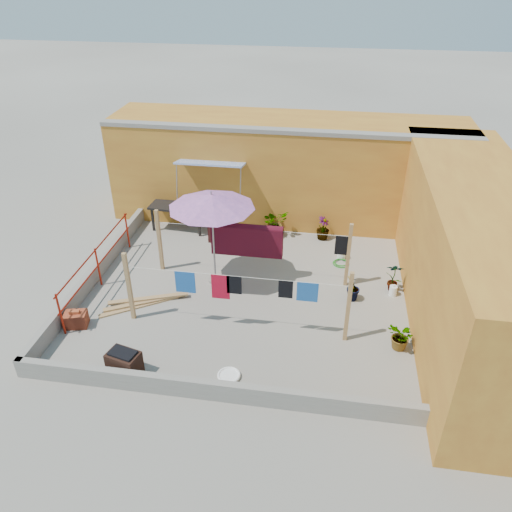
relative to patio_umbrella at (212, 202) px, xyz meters
name	(u,v)px	position (x,y,z in m)	size (l,w,h in m)	color
ground	(247,293)	(0.92, -0.45, -2.32)	(80.00, 80.00, 0.00)	#9E998E
wall_back	(287,169)	(1.42, 4.25, -0.71)	(11.00, 3.27, 3.21)	#C3872A
wall_right	(472,257)	(6.12, -0.45, -0.72)	(2.40, 9.00, 3.20)	#C3872A
parapet_front	(215,390)	(0.92, -4.03, -2.10)	(8.30, 0.16, 0.44)	gray
parapet_left	(95,273)	(-3.16, -0.45, -2.10)	(0.16, 7.30, 0.44)	gray
red_railing	(97,261)	(-2.93, -0.65, -1.60)	(0.05, 4.20, 1.10)	#9D1F0F
clothesline_rig	(247,247)	(0.84, 0.09, -1.25)	(5.09, 2.35, 1.80)	tan
patio_umbrella	(212,202)	(0.00, 0.00, 0.00)	(2.75, 2.75, 2.59)	gray
outdoor_table	(179,207)	(-1.77, 2.75, -1.58)	(1.81, 1.01, 0.82)	black
brick_stack	(76,319)	(-2.78, -2.34, -2.13)	(0.57, 0.47, 0.44)	#A43D25
lumber_pile	(144,302)	(-1.52, -1.30, -2.26)	(1.96, 1.27, 0.13)	tan
brazier	(124,363)	(-1.07, -3.65, -2.04)	(0.74, 0.58, 0.58)	black
white_basin	(229,376)	(1.07, -3.42, -2.28)	(0.48, 0.48, 0.08)	white
water_jug_a	(393,291)	(4.62, 0.07, -2.19)	(0.20, 0.20, 0.31)	white
water_jug_b	(341,254)	(3.29, 1.67, -2.15)	(0.24, 0.24, 0.38)	white
green_hose	(341,263)	(3.30, 1.37, -2.29)	(0.46, 0.46, 0.07)	#1C7B1B
plant_back_a	(275,223)	(1.24, 2.75, -1.90)	(0.76, 0.66, 0.85)	#255B1A
plant_back_b	(323,228)	(2.72, 2.75, -1.96)	(0.40, 0.40, 0.72)	#255B1A
plant_right_a	(394,277)	(4.62, 0.30, -1.91)	(0.44, 0.29, 0.83)	#255B1A
plant_right_b	(353,288)	(3.58, -0.32, -1.95)	(0.40, 0.33, 0.73)	#255B1A
plant_right_c	(402,337)	(4.62, -1.98, -1.99)	(0.59, 0.51, 0.65)	#255B1A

